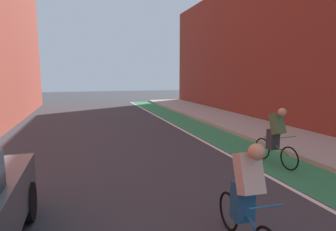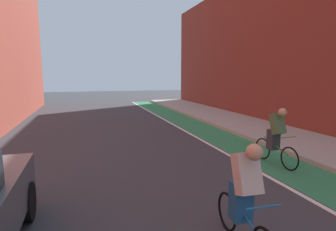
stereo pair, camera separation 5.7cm
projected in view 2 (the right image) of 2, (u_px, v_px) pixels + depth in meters
The scene contains 7 objects.
ground_plane at pixel (153, 178), 6.59m from camera, with size 73.88×73.88×0.00m, color #38383D.
bike_lane_paint at pixel (240, 146), 9.53m from camera, with size 1.60×33.58×0.00m, color #2D8451.
lane_divider_stripe at pixel (216, 148), 9.27m from camera, with size 0.12×33.58×0.00m, color white.
sidewalk_right at pixel (295, 140), 10.19m from camera, with size 3.04×33.58×0.14m, color #A8A59E.
building_facade_right at pixel (318, 40), 12.30m from camera, with size 2.40×29.58×8.03m, color brown.
cyclist_mid at pixel (245, 195), 3.79m from camera, with size 0.48×1.66×1.59m.
cyclist_trailing at pixel (276, 136), 7.50m from camera, with size 0.48×1.68×1.59m.
Camera 2 is at (-1.49, 6.66, 2.46)m, focal length 29.28 mm.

